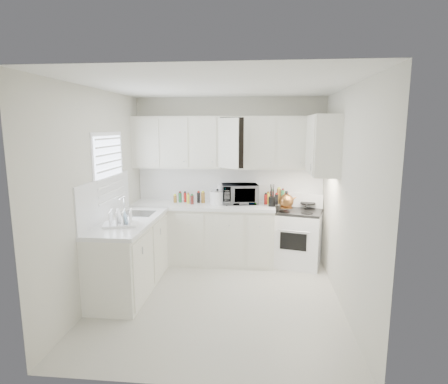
# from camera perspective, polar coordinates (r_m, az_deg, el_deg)

# --- Properties ---
(floor) EXTENTS (3.20, 3.20, 0.00)m
(floor) POSITION_cam_1_polar(r_m,az_deg,el_deg) (4.84, -0.85, -16.22)
(floor) COLOR #BBB9AB
(floor) RESTS_ON ground
(ceiling) EXTENTS (3.20, 3.20, 0.00)m
(ceiling) POSITION_cam_1_polar(r_m,az_deg,el_deg) (4.37, -0.94, 16.07)
(ceiling) COLOR white
(ceiling) RESTS_ON ground
(wall_back) EXTENTS (3.00, 0.00, 3.00)m
(wall_back) POSITION_cam_1_polar(r_m,az_deg,el_deg) (5.99, 0.84, 1.96)
(wall_back) COLOR beige
(wall_back) RESTS_ON ground
(wall_front) EXTENTS (3.00, 0.00, 3.00)m
(wall_front) POSITION_cam_1_polar(r_m,az_deg,el_deg) (2.88, -4.52, -6.96)
(wall_front) COLOR beige
(wall_front) RESTS_ON ground
(wall_left) EXTENTS (0.00, 3.20, 3.20)m
(wall_left) POSITION_cam_1_polar(r_m,az_deg,el_deg) (4.83, -18.88, -0.55)
(wall_left) COLOR beige
(wall_left) RESTS_ON ground
(wall_right) EXTENTS (0.00, 3.20, 3.20)m
(wall_right) POSITION_cam_1_polar(r_m,az_deg,el_deg) (4.51, 18.42, -1.24)
(wall_right) COLOR beige
(wall_right) RESTS_ON ground
(window_blinds) EXTENTS (0.06, 0.96, 1.06)m
(window_blinds) POSITION_cam_1_polar(r_m,az_deg,el_deg) (5.10, -17.22, 2.92)
(window_blinds) COLOR white
(window_blinds) RESTS_ON wall_left
(lower_cabinets_back) EXTENTS (2.22, 0.60, 0.90)m
(lower_cabinets_back) POSITION_cam_1_polar(r_m,az_deg,el_deg) (5.93, -3.20, -6.56)
(lower_cabinets_back) COLOR beige
(lower_cabinets_back) RESTS_ON floor
(lower_cabinets_left) EXTENTS (0.60, 1.60, 0.90)m
(lower_cabinets_left) POSITION_cam_1_polar(r_m,az_deg,el_deg) (5.11, -14.29, -9.62)
(lower_cabinets_left) COLOR beige
(lower_cabinets_left) RESTS_ON floor
(countertop_back) EXTENTS (2.24, 0.64, 0.05)m
(countertop_back) POSITION_cam_1_polar(r_m,az_deg,el_deg) (5.80, -3.27, -2.09)
(countertop_back) COLOR silver
(countertop_back) RESTS_ON lower_cabinets_back
(countertop_left) EXTENTS (0.64, 1.62, 0.05)m
(countertop_left) POSITION_cam_1_polar(r_m,az_deg,el_deg) (4.97, -14.42, -4.46)
(countertop_left) COLOR silver
(countertop_left) RESTS_ON lower_cabinets_left
(backsplash_back) EXTENTS (2.98, 0.02, 0.55)m
(backsplash_back) POSITION_cam_1_polar(r_m,az_deg,el_deg) (5.99, 0.84, 1.24)
(backsplash_back) COLOR silver
(backsplash_back) RESTS_ON wall_back
(backsplash_left) EXTENTS (0.02, 1.60, 0.55)m
(backsplash_left) POSITION_cam_1_polar(r_m,az_deg,el_deg) (5.01, -17.79, -0.98)
(backsplash_left) COLOR silver
(backsplash_left) RESTS_ON wall_left
(upper_cabinets_back) EXTENTS (3.00, 0.33, 0.80)m
(upper_cabinets_back) POSITION_cam_1_polar(r_m,az_deg,el_deg) (5.80, 0.71, 3.69)
(upper_cabinets_back) COLOR beige
(upper_cabinets_back) RESTS_ON wall_back
(upper_cabinets_right) EXTENTS (0.33, 0.90, 0.80)m
(upper_cabinets_right) POSITION_cam_1_polar(r_m,az_deg,el_deg) (5.24, 14.83, 2.67)
(upper_cabinets_right) COLOR beige
(upper_cabinets_right) RESTS_ON wall_right
(sink) EXTENTS (0.42, 0.38, 0.30)m
(sink) POSITION_cam_1_polar(r_m,az_deg,el_deg) (5.26, -13.19, -1.99)
(sink) COLOR gray
(sink) RESTS_ON countertop_left
(stove) EXTENTS (0.85, 0.75, 1.12)m
(stove) POSITION_cam_1_polar(r_m,az_deg,el_deg) (5.87, 11.12, -5.81)
(stove) COLOR white
(stove) RESTS_ON floor
(tea_kettle) EXTENTS (0.28, 0.24, 0.25)m
(tea_kettle) POSITION_cam_1_polar(r_m,az_deg,el_deg) (5.58, 9.61, -1.24)
(tea_kettle) COLOR brown
(tea_kettle) RESTS_ON stove
(frying_pan) EXTENTS (0.33, 0.45, 0.04)m
(frying_pan) POSITION_cam_1_polar(r_m,az_deg,el_deg) (5.95, 12.84, -1.65)
(frying_pan) COLOR black
(frying_pan) RESTS_ON stove
(microwave) EXTENTS (0.60, 0.40, 0.37)m
(microwave) POSITION_cam_1_polar(r_m,az_deg,el_deg) (5.80, 2.44, 0.05)
(microwave) COLOR gray
(microwave) RESTS_ON countertop_back
(rice_cooker) EXTENTS (0.25, 0.25, 0.24)m
(rice_cooker) POSITION_cam_1_polar(r_m,az_deg,el_deg) (5.76, -1.01, -0.69)
(rice_cooker) COLOR white
(rice_cooker) RESTS_ON countertop_back
(paper_towel) EXTENTS (0.12, 0.12, 0.27)m
(paper_towel) POSITION_cam_1_polar(r_m,az_deg,el_deg) (5.96, -0.50, -0.17)
(paper_towel) COLOR white
(paper_towel) RESTS_ON countertop_back
(utensil_crock) EXTENTS (0.12, 0.12, 0.35)m
(utensil_crock) POSITION_cam_1_polar(r_m,az_deg,el_deg) (5.63, 7.43, -0.46)
(utensil_crock) COLOR black
(utensil_crock) RESTS_ON countertop_back
(dish_rack) EXTENTS (0.46, 0.39, 0.22)m
(dish_rack) POSITION_cam_1_polar(r_m,az_deg,el_deg) (4.68, -15.79, -3.72)
(dish_rack) COLOR white
(dish_rack) RESTS_ON countertop_left
(spice_left_0) EXTENTS (0.06, 0.06, 0.13)m
(spice_left_0) POSITION_cam_1_polar(r_m,az_deg,el_deg) (6.00, -7.43, -0.88)
(spice_left_0) COLOR olive
(spice_left_0) RESTS_ON countertop_back
(spice_left_1) EXTENTS (0.06, 0.06, 0.13)m
(spice_left_1) POSITION_cam_1_polar(r_m,az_deg,el_deg) (5.89, -6.92, -1.06)
(spice_left_1) COLOR #236936
(spice_left_1) RESTS_ON countertop_back
(spice_left_2) EXTENTS (0.06, 0.06, 0.13)m
(spice_left_2) POSITION_cam_1_polar(r_m,az_deg,el_deg) (5.96, -6.03, -0.91)
(spice_left_2) COLOR #AD1E17
(spice_left_2) RESTS_ON countertop_back
(spice_left_3) EXTENTS (0.06, 0.06, 0.13)m
(spice_left_3) POSITION_cam_1_polar(r_m,az_deg,el_deg) (5.86, -5.48, -1.09)
(spice_left_3) COLOR yellow
(spice_left_3) RESTS_ON countertop_back
(spice_left_4) EXTENTS (0.06, 0.06, 0.13)m
(spice_left_4) POSITION_cam_1_polar(r_m,az_deg,el_deg) (5.94, -4.61, -0.94)
(spice_left_4) COLOR #571C18
(spice_left_4) RESTS_ON countertop_back
(spice_left_5) EXTENTS (0.06, 0.06, 0.13)m
(spice_left_5) POSITION_cam_1_polar(r_m,az_deg,el_deg) (5.84, -4.04, -1.12)
(spice_left_5) COLOR black
(spice_left_5) RESTS_ON countertop_back
(spice_left_6) EXTENTS (0.06, 0.06, 0.13)m
(spice_left_6) POSITION_cam_1_polar(r_m,az_deg,el_deg) (5.91, -3.18, -0.97)
(spice_left_6) COLOR olive
(spice_left_6) RESTS_ON countertop_back
(sauce_right_0) EXTENTS (0.06, 0.06, 0.19)m
(sauce_right_0) POSITION_cam_1_polar(r_m,az_deg,el_deg) (5.88, 6.37, -0.78)
(sauce_right_0) COLOR #AD1E17
(sauce_right_0) RESTS_ON countertop_back
(sauce_right_1) EXTENTS (0.06, 0.06, 0.19)m
(sauce_right_1) POSITION_cam_1_polar(r_m,az_deg,el_deg) (5.82, 6.92, -0.90)
(sauce_right_1) COLOR yellow
(sauce_right_1) RESTS_ON countertop_back
(sauce_right_2) EXTENTS (0.06, 0.06, 0.19)m
(sauce_right_2) POSITION_cam_1_polar(r_m,az_deg,el_deg) (5.88, 7.44, -0.80)
(sauce_right_2) COLOR #571C18
(sauce_right_2) RESTS_ON countertop_back
(sauce_right_3) EXTENTS (0.06, 0.06, 0.19)m
(sauce_right_3) POSITION_cam_1_polar(r_m,az_deg,el_deg) (5.82, 8.00, -0.92)
(sauce_right_3) COLOR black
(sauce_right_3) RESTS_ON countertop_back
(sauce_right_4) EXTENTS (0.06, 0.06, 0.19)m
(sauce_right_4) POSITION_cam_1_polar(r_m,az_deg,el_deg) (5.88, 8.51, -0.82)
(sauce_right_4) COLOR olive
(sauce_right_4) RESTS_ON countertop_back
(sauce_right_5) EXTENTS (0.06, 0.06, 0.19)m
(sauce_right_5) POSITION_cam_1_polar(r_m,az_deg,el_deg) (5.83, 9.08, -0.94)
(sauce_right_5) COLOR #236936
(sauce_right_5) RESTS_ON countertop_back
(sauce_right_6) EXTENTS (0.06, 0.06, 0.19)m
(sauce_right_6) POSITION_cam_1_polar(r_m,az_deg,el_deg) (5.89, 9.58, -0.83)
(sauce_right_6) COLOR #AD1E17
(sauce_right_6) RESTS_ON countertop_back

